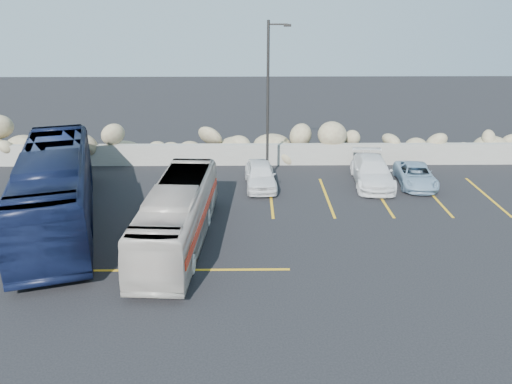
{
  "coord_description": "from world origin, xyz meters",
  "views": [
    {
      "loc": [
        1.6,
        -15.25,
        9.11
      ],
      "look_at": [
        1.84,
        4.0,
        1.47
      ],
      "focal_mm": 35.0,
      "sensor_mm": 36.0,
      "label": 1
    }
  ],
  "objects_px": {
    "vintage_bus": "(177,215)",
    "car_a": "(260,175)",
    "lamppost": "(269,98)",
    "car_c": "(372,172)",
    "car_d": "(416,175)",
    "tour_coach": "(55,188)"
  },
  "relations": [
    {
      "from": "vintage_bus",
      "to": "car_a",
      "type": "height_order",
      "value": "vintage_bus"
    },
    {
      "from": "lamppost",
      "to": "car_c",
      "type": "height_order",
      "value": "lamppost"
    },
    {
      "from": "vintage_bus",
      "to": "car_d",
      "type": "height_order",
      "value": "vintage_bus"
    },
    {
      "from": "lamppost",
      "to": "car_a",
      "type": "distance_m",
      "value": 3.84
    },
    {
      "from": "lamppost",
      "to": "car_d",
      "type": "bearing_deg",
      "value": -6.81
    },
    {
      "from": "tour_coach",
      "to": "car_a",
      "type": "bearing_deg",
      "value": 9.98
    },
    {
      "from": "lamppost",
      "to": "car_d",
      "type": "distance_m",
      "value": 8.45
    },
    {
      "from": "car_d",
      "to": "car_c",
      "type": "bearing_deg",
      "value": -179.5
    },
    {
      "from": "vintage_bus",
      "to": "car_d",
      "type": "distance_m",
      "value": 12.93
    },
    {
      "from": "car_c",
      "to": "car_d",
      "type": "relative_size",
      "value": 1.22
    },
    {
      "from": "lamppost",
      "to": "vintage_bus",
      "type": "xyz_separation_m",
      "value": [
        -3.77,
        -7.21,
        -3.1
      ]
    },
    {
      "from": "vintage_bus",
      "to": "car_a",
      "type": "xyz_separation_m",
      "value": [
        3.33,
        6.16,
        -0.56
      ]
    },
    {
      "from": "vintage_bus",
      "to": "car_c",
      "type": "bearing_deg",
      "value": 39.16
    },
    {
      "from": "vintage_bus",
      "to": "tour_coach",
      "type": "height_order",
      "value": "tour_coach"
    },
    {
      "from": "car_a",
      "to": "car_c",
      "type": "distance_m",
      "value": 5.75
    },
    {
      "from": "vintage_bus",
      "to": "tour_coach",
      "type": "distance_m",
      "value": 5.64
    },
    {
      "from": "vintage_bus",
      "to": "car_c",
      "type": "xyz_separation_m",
      "value": [
        9.08,
        6.49,
        -0.53
      ]
    },
    {
      "from": "car_a",
      "to": "car_d",
      "type": "xyz_separation_m",
      "value": [
        7.93,
        0.15,
        -0.11
      ]
    },
    {
      "from": "lamppost",
      "to": "tour_coach",
      "type": "distance_m",
      "value": 10.86
    },
    {
      "from": "lamppost",
      "to": "tour_coach",
      "type": "bearing_deg",
      "value": -149.55
    },
    {
      "from": "tour_coach",
      "to": "car_a",
      "type": "xyz_separation_m",
      "value": [
        8.64,
        4.29,
        -0.97
      ]
    },
    {
      "from": "vintage_bus",
      "to": "tour_coach",
      "type": "xyz_separation_m",
      "value": [
        -5.31,
        1.87,
        0.41
      ]
    }
  ]
}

